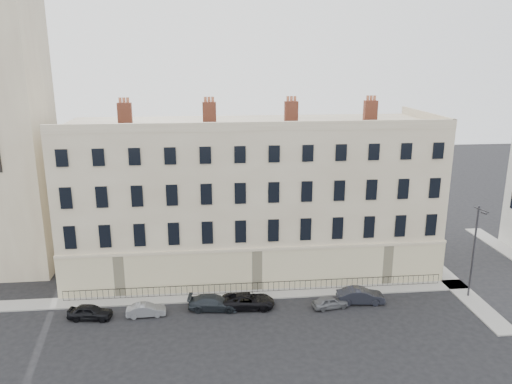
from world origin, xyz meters
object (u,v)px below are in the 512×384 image
(car_f, at_px, (360,296))
(car_d, at_px, (248,301))
(car_a, at_px, (90,312))
(streetlamp, at_px, (474,248))
(car_e, at_px, (330,302))
(car_b, at_px, (146,310))
(car_c, at_px, (214,303))

(car_f, bearing_deg, car_d, 93.74)
(car_d, height_order, car_f, car_f)
(car_a, relative_size, streetlamp, 0.42)
(car_e, bearing_deg, streetlamp, -96.64)
(car_b, bearing_deg, streetlamp, -91.87)
(car_b, xyz_separation_m, car_f, (18.73, 0.37, 0.15))
(car_a, xyz_separation_m, car_d, (13.31, 0.58, 0.02))
(car_c, xyz_separation_m, streetlamp, (23.18, -0.13, 4.17))
(car_a, relative_size, car_c, 0.83)
(car_b, bearing_deg, car_a, 87.62)
(streetlamp, bearing_deg, car_b, 167.16)
(car_d, bearing_deg, car_a, 96.20)
(car_a, height_order, car_c, car_c)
(car_b, distance_m, car_f, 18.73)
(car_a, bearing_deg, streetlamp, -81.47)
(car_a, relative_size, car_e, 1.16)
(car_e, distance_m, car_f, 2.96)
(car_b, distance_m, car_e, 15.83)
(car_d, relative_size, streetlamp, 0.53)
(car_b, height_order, car_d, car_d)
(car_a, relative_size, car_d, 0.79)
(car_a, bearing_deg, car_c, -79.10)
(car_c, bearing_deg, streetlamp, -83.60)
(car_a, distance_m, car_f, 23.33)
(car_d, distance_m, car_f, 10.02)
(car_c, distance_m, car_e, 10.15)
(car_b, bearing_deg, car_c, -87.31)
(car_c, height_order, car_d, car_d)
(car_d, distance_m, car_e, 7.17)
(car_d, xyz_separation_m, car_f, (10.02, -0.18, 0.05))
(car_a, height_order, car_d, car_d)
(car_d, xyz_separation_m, streetlamp, (20.18, -0.14, 4.16))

